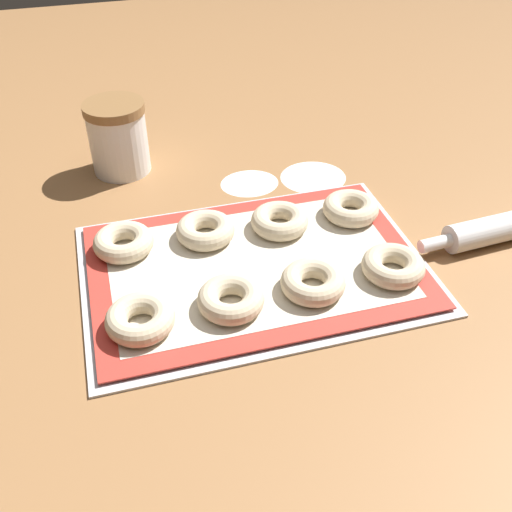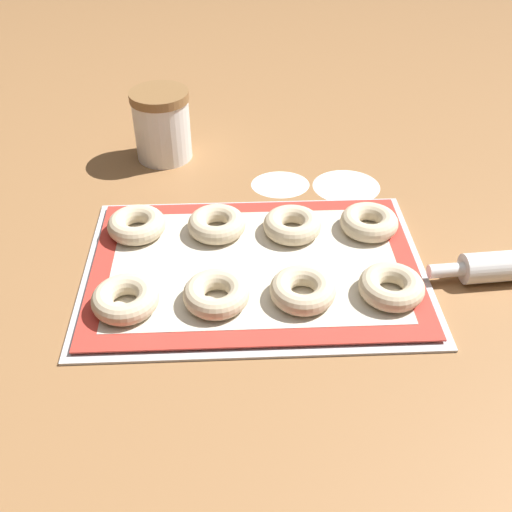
% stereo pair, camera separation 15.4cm
% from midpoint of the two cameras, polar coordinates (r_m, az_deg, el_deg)
% --- Properties ---
extents(ground_plane, '(2.80, 2.80, 0.00)m').
position_cam_midpoint_polar(ground_plane, '(0.88, -5.23, -1.49)').
color(ground_plane, olive).
extents(baking_tray, '(0.50, 0.34, 0.01)m').
position_cam_midpoint_polar(baking_tray, '(0.87, -5.05, -1.48)').
color(baking_tray, silver).
rests_on(baking_tray, ground_plane).
extents(baking_mat, '(0.47, 0.32, 0.00)m').
position_cam_midpoint_polar(baking_mat, '(0.87, -5.07, -1.21)').
color(baking_mat, red).
rests_on(baking_mat, baking_tray).
extents(bagel_front_far_left, '(0.09, 0.09, 0.03)m').
position_cam_midpoint_polar(bagel_front_far_left, '(0.79, -16.57, -6.23)').
color(bagel_front_far_left, beige).
rests_on(bagel_front_far_left, baking_mat).
extents(bagel_front_mid_left, '(0.09, 0.09, 0.03)m').
position_cam_midpoint_polar(bagel_front_mid_left, '(0.79, -7.99, -4.52)').
color(bagel_front_mid_left, beige).
rests_on(bagel_front_mid_left, baking_mat).
extents(bagel_front_mid_right, '(0.09, 0.09, 0.03)m').
position_cam_midpoint_polar(bagel_front_mid_right, '(0.81, 0.08, -2.91)').
color(bagel_front_mid_right, beige).
rests_on(bagel_front_mid_right, baking_mat).
extents(bagel_front_far_right, '(0.09, 0.09, 0.03)m').
position_cam_midpoint_polar(bagel_front_far_right, '(0.84, 7.97, -1.34)').
color(bagel_front_far_right, beige).
rests_on(bagel_front_far_right, baking_mat).
extents(bagel_back_far_left, '(0.09, 0.09, 0.03)m').
position_cam_midpoint_polar(bagel_back_far_left, '(0.92, -17.27, 0.93)').
color(bagel_back_far_left, beige).
rests_on(bagel_back_far_left, baking_mat).
extents(bagel_back_mid_left, '(0.09, 0.09, 0.03)m').
position_cam_midpoint_polar(bagel_back_mid_left, '(0.92, -9.66, 2.11)').
color(bagel_back_mid_left, beige).
rests_on(bagel_back_mid_left, baking_mat).
extents(bagel_back_mid_right, '(0.09, 0.09, 0.03)m').
position_cam_midpoint_polar(bagel_back_mid_right, '(0.92, -2.48, 3.05)').
color(bagel_back_mid_right, beige).
rests_on(bagel_back_mid_right, baking_mat).
extents(bagel_back_far_right, '(0.09, 0.09, 0.03)m').
position_cam_midpoint_polar(bagel_back_far_right, '(0.95, 4.51, 4.25)').
color(bagel_back_far_right, beige).
rests_on(bagel_back_far_right, baking_mat).
extents(flour_canister, '(0.11, 0.11, 0.13)m').
position_cam_midpoint_polar(flour_canister, '(1.12, -16.97, 10.55)').
color(flour_canister, white).
rests_on(flour_canister, ground_plane).
extents(flour_patch_near, '(0.10, 0.09, 0.00)m').
position_cam_midpoint_polar(flour_patch_near, '(1.06, -4.79, 6.72)').
color(flour_patch_near, white).
rests_on(flour_patch_near, ground_plane).
extents(flour_patch_far, '(0.12, 0.11, 0.00)m').
position_cam_midpoint_polar(flour_patch_far, '(1.08, 1.41, 7.32)').
color(flour_patch_far, white).
rests_on(flour_patch_far, ground_plane).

